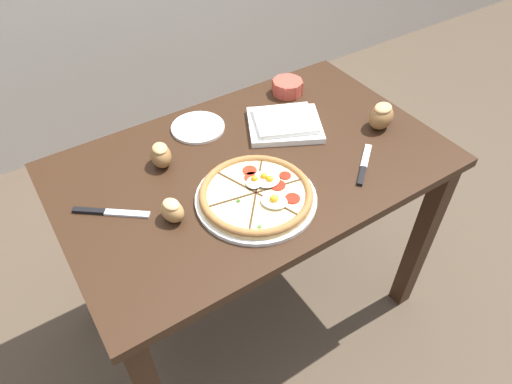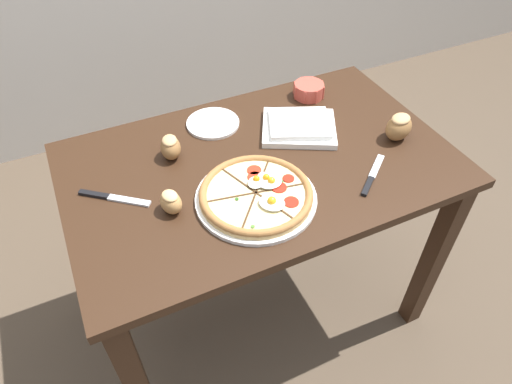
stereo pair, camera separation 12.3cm
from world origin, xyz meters
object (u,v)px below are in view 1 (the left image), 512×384
Objects in this scene: bread_piece_mid at (381,116)px; bread_piece_far at (172,210)px; ramekin_bowl at (287,87)px; side_saucer at (198,127)px; knife_main at (110,212)px; bread_piece_near at (161,155)px; knife_spare at (364,165)px; dining_table at (253,192)px; pizza at (256,195)px; napkin_folded at (285,123)px.

bread_piece_mid is 1.38× the size of bread_piece_far.
ramekin_bowl is 0.37m from side_saucer.
knife_main is at bearing 172.95° from bread_piece_mid.
bread_piece_near is at bearing 72.53° from bread_piece_far.
knife_main is at bearing 140.36° from bread_piece_far.
knife_spare is (-0.18, -0.12, -0.04)m from bread_piece_mid.
pizza is (-0.08, -0.14, 0.15)m from dining_table.
bread_piece_near is 0.52× the size of knife_main.
knife_spare is (0.57, -0.12, -0.03)m from bread_piece_far.
side_saucer is (-0.33, 0.44, 0.00)m from knife_spare.
knife_main is 0.43m from side_saucer.
bread_piece_mid is at bearing 6.76° from pizza.
knife_main is 1.10× the size of knife_spare.
knife_spare and side_saucer have the same top height.
pizza is 0.40m from knife_main.
dining_table is 0.36m from knife_spare.
napkin_folded is at bearing -128.34° from ramekin_bowl.
side_saucer is at bearing 67.20° from knife_main.
bread_piece_near is 0.20m from side_saucer.
knife_spare is at bearing 20.29° from knife_main.
bread_piece_mid is at bearing -5.14° from knife_spare.
bread_piece_near reaches higher than knife_main.
pizza is 1.12× the size of napkin_folded.
bread_piece_mid is 0.60m from side_saucer.
ramekin_bowl is at bearing 2.32° from side_saucer.
knife_main is at bearing -174.50° from napkin_folded.
knife_spare is at bearing -33.64° from bread_piece_near.
knife_spare is at bearing -73.21° from napkin_folded.
napkin_folded is (0.18, 0.09, 0.15)m from dining_table.
ramekin_bowl reaches higher than side_saucer.
ramekin_bowl is at bearing 45.27° from pizza.
knife_main and side_saucer have the same top height.
pizza is 4.09× the size of bread_piece_far.
bread_piece_far is at bearing -1.47° from knife_main.
ramekin_bowl is at bearing 39.07° from dining_table.
ramekin_bowl is at bearing 28.61° from bread_piece_far.
bread_piece_near is at bearing -167.88° from ramekin_bowl.
bread_piece_far is at bearing 129.38° from knife_spare.
bread_piece_far is 0.18m from knife_main.
side_saucer is at bearing 147.79° from bread_piece_mid.
bread_piece_near is 0.52× the size of side_saucer.
bread_piece_mid is at bearing 0.17° from bread_piece_far.
bread_piece_mid is at bearing -10.30° from dining_table.
side_saucer is at bearing 87.12° from pizza.
bread_piece_far is at bearing 165.00° from pizza.
pizza reaches higher than side_saucer.
ramekin_bowl is 1.38× the size of bread_piece_far.
knife_spare is at bearing -95.51° from ramekin_bowl.
bread_piece_far is (-0.22, 0.06, 0.01)m from pizza.
side_saucer is (-0.37, -0.02, -0.02)m from ramekin_bowl.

